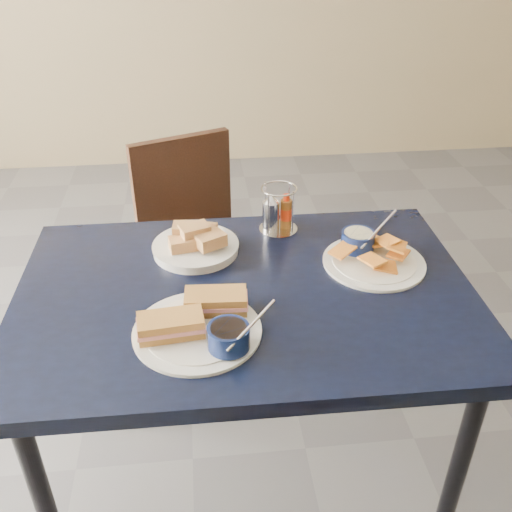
{
  "coord_description": "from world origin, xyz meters",
  "views": [
    {
      "loc": [
        -0.3,
        -1.24,
        1.56
      ],
      "look_at": [
        -0.17,
        -0.07,
        0.82
      ],
      "focal_mm": 40.0,
      "sensor_mm": 36.0,
      "label": 1
    }
  ],
  "objects": [
    {
      "name": "ground",
      "position": [
        0.0,
        0.0,
        0.0
      ],
      "size": [
        6.0,
        6.0,
        0.0
      ],
      "primitive_type": "plane",
      "color": "#54545A",
      "rests_on": "ground"
    },
    {
      "name": "dining_table",
      "position": [
        -0.2,
        -0.11,
        0.68
      ],
      "size": [
        1.12,
        0.76,
        0.75
      ],
      "color": "black",
      "rests_on": "ground"
    },
    {
      "name": "chair_far",
      "position": [
        -0.3,
        0.68,
        0.47
      ],
      "size": [
        0.5,
        0.5,
        0.82
      ],
      "color": "black",
      "rests_on": "ground"
    },
    {
      "name": "sandwich_plate",
      "position": [
        -0.31,
        -0.26,
        0.77
      ],
      "size": [
        0.31,
        0.28,
        0.12
      ],
      "color": "white",
      "rests_on": "dining_table"
    },
    {
      "name": "plantain_plate",
      "position": [
        0.13,
        -0.01,
        0.77
      ],
      "size": [
        0.27,
        0.27,
        0.12
      ],
      "color": "white",
      "rests_on": "dining_table"
    },
    {
      "name": "bread_basket",
      "position": [
        -0.32,
        0.08,
        0.78
      ],
      "size": [
        0.23,
        0.23,
        0.08
      ],
      "color": "white",
      "rests_on": "dining_table"
    },
    {
      "name": "condiment_caddy",
      "position": [
        -0.09,
        0.17,
        0.81
      ],
      "size": [
        0.11,
        0.11,
        0.14
      ],
      "color": "silver",
      "rests_on": "dining_table"
    }
  ]
}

